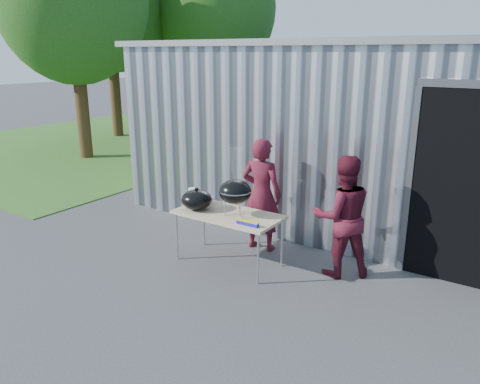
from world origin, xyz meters
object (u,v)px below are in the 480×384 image
Objects in this scene: person_cook at (261,195)px; kettle_grill at (235,186)px; person_bystander at (342,216)px; folding_table at (228,216)px.

kettle_grill is at bearing 84.83° from person_cook.
kettle_grill is at bearing -14.95° from person_bystander.
person_cook is at bearing 91.59° from kettle_grill.
folding_table is at bearing 74.79° from person_cook.
folding_table is 1.60× the size of kettle_grill.
person_cook is (0.11, 0.71, 0.15)m from folding_table.
kettle_grill reaches higher than folding_table.
person_bystander is at bearing 21.10° from folding_table.
person_bystander is (1.32, 0.57, -0.34)m from kettle_grill.
kettle_grill is at bearing -6.29° from folding_table.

